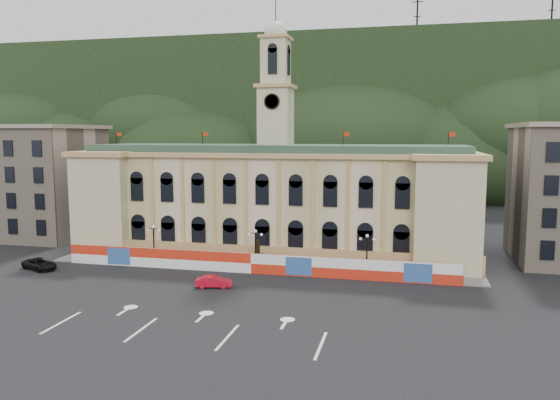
% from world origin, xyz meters
% --- Properties ---
extents(ground, '(260.00, 260.00, 0.00)m').
position_xyz_m(ground, '(0.00, 0.00, 0.00)').
color(ground, black).
rests_on(ground, ground).
extents(lane_markings, '(26.00, 10.00, 0.02)m').
position_xyz_m(lane_markings, '(0.00, -5.00, 0.00)').
color(lane_markings, white).
rests_on(lane_markings, ground).
extents(hill_ridge, '(230.00, 80.00, 64.00)m').
position_xyz_m(hill_ridge, '(0.03, 121.99, 19.48)').
color(hill_ridge, black).
rests_on(hill_ridge, ground).
extents(city_hall, '(56.20, 17.60, 37.10)m').
position_xyz_m(city_hall, '(0.00, 27.63, 7.85)').
color(city_hall, beige).
rests_on(city_hall, ground).
extents(side_building_left, '(21.00, 17.00, 18.60)m').
position_xyz_m(side_building_left, '(-43.00, 30.93, 9.33)').
color(side_building_left, tan).
rests_on(side_building_left, ground).
extents(hoarding_fence, '(50.00, 0.44, 2.50)m').
position_xyz_m(hoarding_fence, '(0.06, 15.07, 1.25)').
color(hoarding_fence, red).
rests_on(hoarding_fence, ground).
extents(pavement, '(56.00, 5.50, 0.16)m').
position_xyz_m(pavement, '(0.00, 17.75, 0.08)').
color(pavement, slate).
rests_on(pavement, ground).
extents(statue, '(1.40, 1.40, 3.72)m').
position_xyz_m(statue, '(0.00, 18.00, 1.19)').
color(statue, '#595651').
rests_on(statue, ground).
extents(lamp_left, '(1.96, 0.44, 5.15)m').
position_xyz_m(lamp_left, '(-14.00, 17.00, 3.07)').
color(lamp_left, black).
rests_on(lamp_left, ground).
extents(lamp_center, '(1.96, 0.44, 5.15)m').
position_xyz_m(lamp_center, '(0.00, 17.00, 3.07)').
color(lamp_center, black).
rests_on(lamp_center, ground).
extents(lamp_right, '(1.96, 0.44, 5.15)m').
position_xyz_m(lamp_right, '(14.00, 17.00, 3.07)').
color(lamp_right, black).
rests_on(lamp_right, ground).
extents(red_sedan, '(3.31, 4.73, 1.34)m').
position_xyz_m(red_sedan, '(-2.37, 8.05, 0.67)').
color(red_sedan, red).
rests_on(red_sedan, ground).
extents(black_suv, '(5.91, 6.75, 1.42)m').
position_xyz_m(black_suv, '(-26.79, 10.72, 0.71)').
color(black_suv, black).
rests_on(black_suv, ground).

